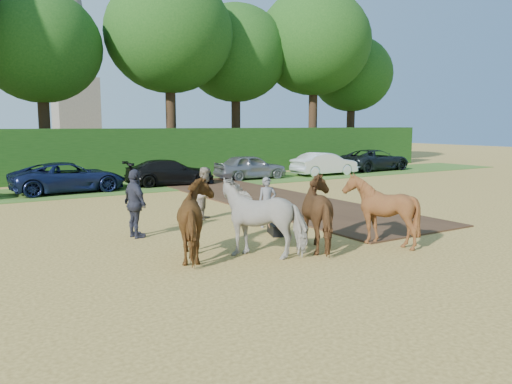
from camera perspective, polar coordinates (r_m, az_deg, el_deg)
name	(u,v)px	position (r m, az deg, el deg)	size (l,w,h in m)	color
ground	(353,232)	(15.49, 11.04, -4.46)	(120.00, 120.00, 0.00)	gold
earth_strip	(268,198)	(21.84, 1.39, -0.72)	(4.50, 17.00, 0.05)	#472D1C
grass_verge	(174,184)	(27.30, -9.37, 0.85)	(50.00, 5.00, 0.03)	#38601E
hedgerow	(145,153)	(31.36, -12.60, 4.37)	(46.00, 1.60, 3.00)	#14380F
spectator_near	(206,193)	(17.14, -5.75, -0.14)	(0.87, 0.68, 1.79)	tan
spectator_far	(135,204)	(14.64, -13.64, -1.31)	(1.16, 0.48, 1.97)	#2A2B38
plough_team	(294,214)	(12.82, 4.39, -2.55)	(6.64, 4.89, 1.91)	brown
parked_cars	(200,170)	(27.76, -6.42, 2.48)	(35.99, 3.29, 1.49)	silver
treeline	(98,32)	(34.35, -17.62, 16.99)	(48.70, 10.60, 14.21)	#382616
church	(73,39)	(68.40, -20.23, 16.09)	(5.20, 5.20, 27.00)	slate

